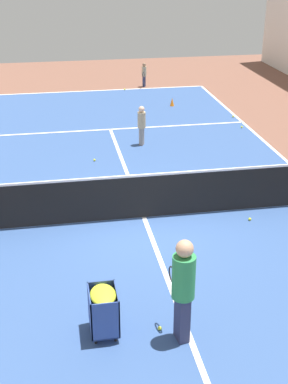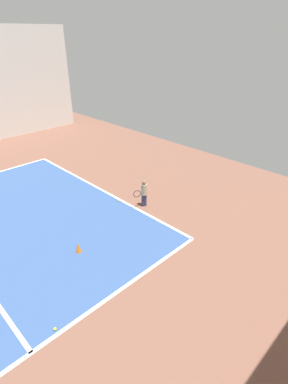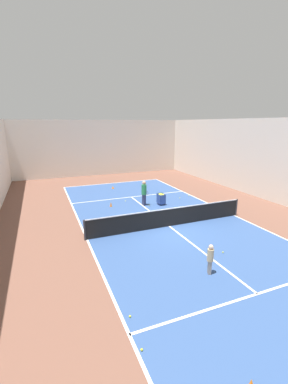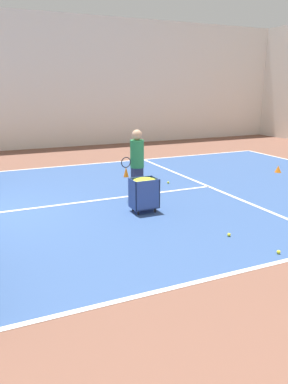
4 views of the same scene
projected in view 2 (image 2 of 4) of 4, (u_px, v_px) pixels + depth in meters
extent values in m
cube|color=white|center=(101.00, 189.00, 12.35)|extent=(9.43, 0.10, 0.00)
cube|color=#2D3351|center=(144.00, 200.00, 11.09)|extent=(0.16, 0.20, 0.47)
cylinder|color=tan|center=(144.00, 189.00, 10.88)|extent=(0.28, 0.28, 0.42)
sphere|color=#846047|center=(144.00, 182.00, 10.74)|extent=(0.16, 0.16, 0.16)
torus|color=black|center=(137.00, 194.00, 10.80)|extent=(0.14, 0.27, 0.28)
cone|color=orange|center=(78.00, 247.00, 8.78)|extent=(0.17, 0.17, 0.31)
sphere|color=yellow|center=(118.00, 200.00, 11.48)|extent=(0.07, 0.07, 0.07)
sphere|color=yellow|center=(55.00, 329.00, 6.51)|extent=(0.07, 0.07, 0.07)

